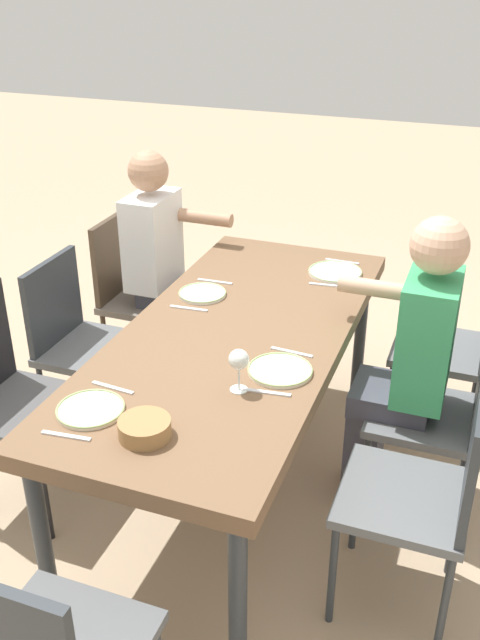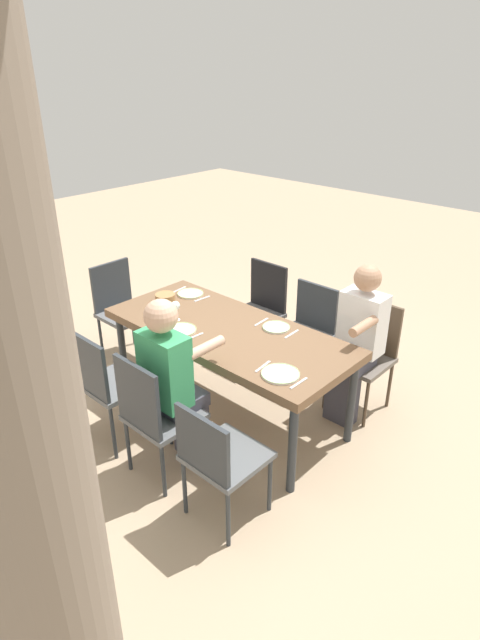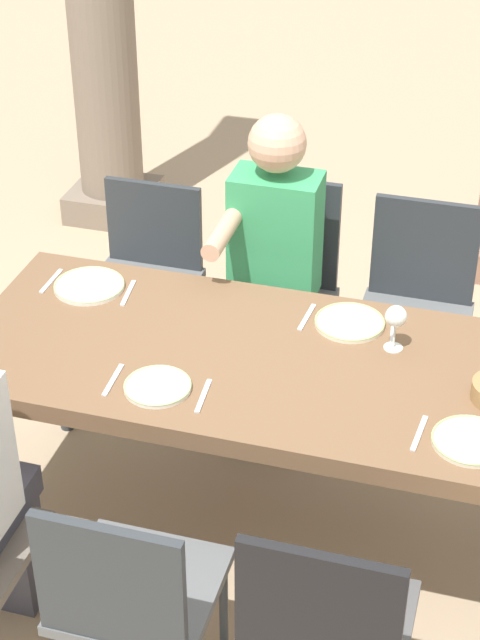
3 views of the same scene
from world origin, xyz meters
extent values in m
plane|color=tan|center=(0.00, 0.00, 0.00)|extent=(16.00, 16.00, 0.00)
cube|color=brown|center=(0.00, 0.00, 0.74)|extent=(2.00, 0.87, 0.07)
cylinder|color=#2D3338|center=(-0.92, 0.36, 0.36)|extent=(0.06, 0.06, 0.71)
cylinder|color=#2D3338|center=(0.92, 0.36, 0.36)|extent=(0.06, 0.06, 0.71)
cylinder|color=#2D3338|center=(-0.92, -0.36, 0.36)|extent=(0.06, 0.06, 0.71)
cylinder|color=#2D3338|center=(0.92, -0.36, 0.36)|extent=(0.06, 0.06, 0.71)
cube|color=#5B5E61|center=(-0.74, 0.78, 0.45)|extent=(0.44, 0.44, 0.04)
cube|color=#2D3338|center=(-0.74, 0.98, 0.65)|extent=(0.42, 0.03, 0.40)
cylinder|color=#2D3338|center=(-0.93, 0.59, 0.22)|extent=(0.03, 0.03, 0.43)
cylinder|color=#2D3338|center=(-0.55, 0.59, 0.22)|extent=(0.03, 0.03, 0.43)
cylinder|color=#2D3338|center=(-0.93, 0.97, 0.22)|extent=(0.03, 0.03, 0.43)
cylinder|color=#2D3338|center=(-0.55, 0.97, 0.22)|extent=(0.03, 0.03, 0.43)
cube|color=#6A6158|center=(-0.74, -0.78, 0.45)|extent=(0.44, 0.44, 0.04)
cube|color=#473828|center=(-0.74, -0.98, 0.67)|extent=(0.42, 0.03, 0.46)
cylinder|color=#473828|center=(-0.55, -0.59, 0.21)|extent=(0.03, 0.03, 0.43)
cylinder|color=#473828|center=(-0.93, -0.59, 0.21)|extent=(0.03, 0.03, 0.43)
cylinder|color=#473828|center=(-0.55, -0.97, 0.21)|extent=(0.03, 0.03, 0.43)
cylinder|color=#473828|center=(-0.93, -0.97, 0.21)|extent=(0.03, 0.03, 0.43)
cube|color=#5B5E61|center=(-0.15, 0.78, 0.45)|extent=(0.44, 0.44, 0.04)
cube|color=#2D3338|center=(-0.15, 0.98, 0.70)|extent=(0.42, 0.03, 0.50)
cylinder|color=#2D3338|center=(-0.34, 0.59, 0.22)|extent=(0.03, 0.03, 0.43)
cylinder|color=#2D3338|center=(0.04, 0.59, 0.22)|extent=(0.03, 0.03, 0.43)
cylinder|color=#2D3338|center=(-0.34, 0.97, 0.22)|extent=(0.03, 0.03, 0.43)
cylinder|color=#2D3338|center=(0.04, 0.97, 0.22)|extent=(0.03, 0.03, 0.43)
cube|color=#5B5E61|center=(-0.15, -0.78, 0.45)|extent=(0.44, 0.44, 0.04)
cube|color=#2D3338|center=(-0.15, -0.98, 0.67)|extent=(0.42, 0.03, 0.43)
cylinder|color=#2D3338|center=(0.04, -0.59, 0.22)|extent=(0.03, 0.03, 0.44)
cylinder|color=#2D3338|center=(-0.34, -0.59, 0.22)|extent=(0.03, 0.03, 0.44)
cylinder|color=#2D3338|center=(0.04, -0.97, 0.22)|extent=(0.03, 0.03, 0.44)
cylinder|color=#2D3338|center=(-0.34, -0.97, 0.22)|extent=(0.03, 0.03, 0.44)
cube|color=#5B5E61|center=(0.41, 0.78, 0.47)|extent=(0.44, 0.44, 0.04)
cube|color=#2D3338|center=(0.41, 0.98, 0.70)|extent=(0.42, 0.03, 0.45)
cylinder|color=#2D3338|center=(0.22, 0.59, 0.23)|extent=(0.03, 0.03, 0.46)
cylinder|color=#2D3338|center=(0.60, 0.59, 0.23)|extent=(0.03, 0.03, 0.46)
cylinder|color=#2D3338|center=(0.22, 0.97, 0.23)|extent=(0.03, 0.03, 0.46)
cylinder|color=#2D3338|center=(0.60, 0.97, 0.23)|extent=(0.03, 0.03, 0.46)
cube|color=#4F4F50|center=(0.41, -0.78, 0.48)|extent=(0.44, 0.44, 0.04)
cube|color=black|center=(0.41, -0.98, 0.71)|extent=(0.42, 0.03, 0.47)
cylinder|color=black|center=(0.60, -0.59, 0.23)|extent=(0.03, 0.03, 0.46)
cylinder|color=black|center=(0.22, -0.59, 0.23)|extent=(0.03, 0.03, 0.46)
cylinder|color=black|center=(0.60, -0.97, 0.23)|extent=(0.03, 0.03, 0.46)
cylinder|color=black|center=(0.22, -0.97, 0.23)|extent=(0.03, 0.03, 0.46)
cube|color=#5B5E61|center=(1.34, 0.00, 0.46)|extent=(0.44, 0.44, 0.04)
cube|color=#2D3338|center=(1.54, 0.00, 0.70)|extent=(0.03, 0.42, 0.47)
cylinder|color=#2D3338|center=(1.15, 0.19, 0.22)|extent=(0.03, 0.03, 0.44)
cylinder|color=#2D3338|center=(1.15, -0.19, 0.22)|extent=(0.03, 0.03, 0.44)
cylinder|color=#2D3338|center=(1.53, 0.19, 0.22)|extent=(0.03, 0.03, 0.44)
cylinder|color=#2D3338|center=(1.53, -0.19, 0.22)|extent=(0.03, 0.03, 0.44)
cube|color=#3F3F4C|center=(-0.15, 0.55, 0.23)|extent=(0.24, 0.14, 0.46)
cube|color=#3F3F4C|center=(-0.15, 0.64, 0.51)|extent=(0.28, 0.32, 0.10)
cube|color=#389E60|center=(-0.15, 0.75, 0.81)|extent=(0.34, 0.20, 0.51)
sphere|color=tan|center=(-0.15, 0.75, 1.20)|extent=(0.22, 0.22, 0.22)
cylinder|color=tan|center=(-0.29, 0.51, 0.93)|extent=(0.07, 0.30, 0.07)
cube|color=#3F3F4C|center=(-0.74, -0.54, 0.23)|extent=(0.24, 0.14, 0.46)
cube|color=#3F3F4C|center=(-0.74, -0.63, 0.51)|extent=(0.28, 0.32, 0.10)
cube|color=white|center=(-0.74, -0.74, 0.81)|extent=(0.34, 0.20, 0.49)
sphere|color=tan|center=(-0.74, -0.74, 1.18)|extent=(0.21, 0.21, 0.21)
cylinder|color=tan|center=(-0.88, -0.50, 0.91)|extent=(0.07, 0.30, 0.07)
cylinder|color=gray|center=(-1.45, 2.21, 1.56)|extent=(0.35, 0.35, 2.80)
cylinder|color=white|center=(-0.71, 0.25, 0.78)|extent=(0.26, 0.26, 0.01)
torus|color=#A4C786|center=(-0.71, 0.25, 0.79)|extent=(0.26, 0.26, 0.01)
cube|color=silver|center=(-0.86, 0.25, 0.78)|extent=(0.02, 0.17, 0.01)
cube|color=silver|center=(-0.56, 0.25, 0.78)|extent=(0.04, 0.17, 0.01)
cylinder|color=white|center=(-0.27, -0.26, 0.78)|extent=(0.21, 0.21, 0.01)
torus|color=#A4C786|center=(-0.27, -0.26, 0.79)|extent=(0.21, 0.21, 0.01)
cube|color=silver|center=(-0.42, -0.26, 0.78)|extent=(0.02, 0.17, 0.01)
cube|color=silver|center=(-0.12, -0.26, 0.78)|extent=(0.03, 0.17, 0.01)
cylinder|color=silver|center=(0.24, 0.27, 0.78)|extent=(0.24, 0.24, 0.01)
torus|color=#A0BE77|center=(0.24, 0.27, 0.79)|extent=(0.24, 0.24, 0.01)
cylinder|color=white|center=(0.40, 0.17, 0.78)|extent=(0.06, 0.06, 0.00)
cylinder|color=white|center=(0.40, 0.17, 0.83)|extent=(0.01, 0.01, 0.09)
sphere|color=white|center=(0.40, 0.17, 0.90)|extent=(0.07, 0.07, 0.07)
cube|color=silver|center=(0.09, 0.27, 0.78)|extent=(0.03, 0.17, 0.01)
cube|color=silver|center=(0.39, 0.27, 0.78)|extent=(0.04, 0.17, 0.01)
cylinder|color=silver|center=(0.70, -0.25, 0.78)|extent=(0.23, 0.23, 0.01)
torus|color=#A0BE77|center=(0.70, -0.25, 0.79)|extent=(0.23, 0.23, 0.01)
cube|color=silver|center=(0.55, -0.25, 0.78)|extent=(0.03, 0.17, 0.01)
cube|color=silver|center=(0.85, -0.25, 0.78)|extent=(0.03, 0.17, 0.01)
cylinder|color=#9E7547|center=(0.76, -0.02, 0.81)|extent=(0.17, 0.17, 0.06)
camera|label=1|loc=(2.39, 0.91, 2.16)|focal=40.05mm
camera|label=2|loc=(-2.48, 2.55, 2.60)|focal=29.26mm
camera|label=3|loc=(0.71, -2.73, 2.77)|focal=59.24mm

